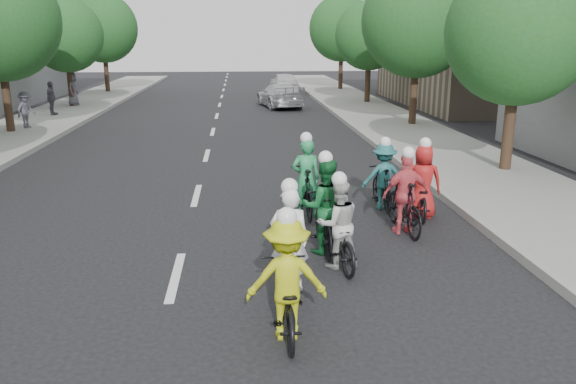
{
  "coord_description": "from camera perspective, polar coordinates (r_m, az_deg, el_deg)",
  "views": [
    {
      "loc": [
        1.1,
        -8.72,
        3.81
      ],
      "look_at": [
        2.0,
        1.49,
        1.0
      ],
      "focal_mm": 35.0,
      "sensor_mm": 36.0,
      "label": 1
    }
  ],
  "objects": [
    {
      "name": "ground",
      "position": [
        9.58,
        -11.33,
        -8.42
      ],
      "size": [
        120.0,
        120.0,
        0.0
      ],
      "primitive_type": "plane",
      "color": "black",
      "rests_on": "ground"
    },
    {
      "name": "curb_left",
      "position": [
        20.38,
        -25.53,
        3.31
      ],
      "size": [
        0.18,
        80.0,
        0.18
      ],
      "primitive_type": "cube",
      "color": "#999993",
      "rests_on": "ground"
    },
    {
      "name": "sidewalk_right",
      "position": [
        20.3,
        14.96,
        4.21
      ],
      "size": [
        4.0,
        80.0,
        0.15
      ],
      "primitive_type": "cube",
      "color": "gray",
      "rests_on": "ground"
    },
    {
      "name": "curb_right",
      "position": [
        19.72,
        9.61,
        4.25
      ],
      "size": [
        0.18,
        80.0,
        0.18
      ],
      "primitive_type": "cube",
      "color": "#999993",
      "rests_on": "ground"
    },
    {
      "name": "bldg_se",
      "position": [
        35.96,
        20.12,
        14.75
      ],
      "size": [
        10.0,
        14.0,
        8.0
      ],
      "primitive_type": "cube",
      "color": "gray",
      "rests_on": "ground"
    },
    {
      "name": "tree_l_4",
      "position": [
        34.02,
        -21.65,
        14.56
      ],
      "size": [
        4.0,
        4.0,
        5.97
      ],
      "color": "black",
      "rests_on": "ground"
    },
    {
      "name": "tree_l_5",
      "position": [
        42.75,
        -18.31,
        15.55
      ],
      "size": [
        4.8,
        4.8,
        6.93
      ],
      "color": "black",
      "rests_on": "ground"
    },
    {
      "name": "tree_r_0",
      "position": [
        17.15,
        22.41,
        14.75
      ],
      "size": [
        4.0,
        4.0,
        5.97
      ],
      "color": "black",
      "rests_on": "ground"
    },
    {
      "name": "tree_r_1",
      "position": [
        25.52,
        13.06,
        16.55
      ],
      "size": [
        4.8,
        4.8,
        6.93
      ],
      "color": "black",
      "rests_on": "ground"
    },
    {
      "name": "tree_r_2",
      "position": [
        34.2,
        8.26,
        15.44
      ],
      "size": [
        4.0,
        4.0,
        5.97
      ],
      "color": "black",
      "rests_on": "ground"
    },
    {
      "name": "tree_r_3",
      "position": [
        43.02,
        5.48,
        16.21
      ],
      "size": [
        4.8,
        4.8,
        6.93
      ],
      "color": "black",
      "rests_on": "ground"
    },
    {
      "name": "cyclist_0",
      "position": [
        8.79,
        0.11,
        -6.25
      ],
      "size": [
        0.71,
        1.6,
        1.8
      ],
      "rotation": [
        0.0,
        0.0,
        3.03
      ],
      "color": "black",
      "rests_on": "ground"
    },
    {
      "name": "cyclist_1",
      "position": [
        10.26,
        3.68,
        -2.24
      ],
      "size": [
        0.85,
        1.83,
        1.9
      ],
      "rotation": [
        0.0,
        0.0,
        3.14
      ],
      "color": "black",
      "rests_on": "ground"
    },
    {
      "name": "cyclist_2",
      "position": [
        7.43,
        -0.16,
        -9.83
      ],
      "size": [
        1.06,
        1.75,
        1.78
      ],
      "rotation": [
        0.0,
        0.0,
        3.14
      ],
      "color": "black",
      "rests_on": "ground"
    },
    {
      "name": "cyclist_3",
      "position": [
        11.51,
        11.78,
        -0.89
      ],
      "size": [
        0.99,
        1.85,
        1.78
      ],
      "rotation": [
        0.0,
        0.0,
        3.24
      ],
      "color": "black",
      "rests_on": "ground"
    },
    {
      "name": "cyclist_4",
      "position": [
        12.62,
        13.41,
        0.25
      ],
      "size": [
        0.9,
        1.77,
        1.78
      ],
      "rotation": [
        0.0,
        0.0,
        2.95
      ],
      "color": "black",
      "rests_on": "ground"
    },
    {
      "name": "cyclist_5",
      "position": [
        12.36,
        1.79,
        0.56
      ],
      "size": [
        0.65,
        1.86,
        1.88
      ],
      "rotation": [
        0.0,
        0.0,
        3.18
      ],
      "color": "black",
      "rests_on": "ground"
    },
    {
      "name": "cyclist_6",
      "position": [
        9.69,
        5.03,
        -4.09
      ],
      "size": [
        0.88,
        1.92,
        1.68
      ],
      "rotation": [
        0.0,
        0.0,
        3.27
      ],
      "color": "black",
      "rests_on": "ground"
    },
    {
      "name": "cyclist_7",
      "position": [
        13.07,
        9.63,
        1.12
      ],
      "size": [
        1.0,
        1.64,
        1.68
      ],
      "rotation": [
        0.0,
        0.0,
        3.16
      ],
      "color": "black",
      "rests_on": "ground"
    },
    {
      "name": "follow_car_lead",
      "position": [
        32.44,
        -0.86,
        9.79
      ],
      "size": [
        2.7,
        4.92,
        1.35
      ],
      "primitive_type": "imported",
      "rotation": [
        0.0,
        0.0,
        3.32
      ],
      "color": "#B7B7BC",
      "rests_on": "ground"
    },
    {
      "name": "follow_car_trail",
      "position": [
        40.78,
        -0.4,
        11.03
      ],
      "size": [
        1.94,
        4.45,
        1.49
      ],
      "primitive_type": "imported",
      "rotation": [
        0.0,
        0.0,
        3.18
      ],
      "color": "silver",
      "rests_on": "ground"
    },
    {
      "name": "spectator_0",
      "position": [
        26.29,
        -25.09,
        7.58
      ],
      "size": [
        0.89,
        1.12,
        1.52
      ],
      "primitive_type": "imported",
      "rotation": [
        0.0,
        0.0,
        1.19
      ],
      "color": "#514F5D",
      "rests_on": "sidewalk_left"
    },
    {
      "name": "spectator_1",
      "position": [
        30.31,
        -22.91,
        8.77
      ],
      "size": [
        0.42,
        0.97,
        1.64
      ],
      "primitive_type": "imported",
      "rotation": [
        0.0,
        0.0,
        1.55
      ],
      "color": "#555361",
      "rests_on": "sidewalk_left"
    },
    {
      "name": "spectator_2",
      "position": [
        34.22,
        -21.04,
        9.75
      ],
      "size": [
        0.65,
        0.94,
        1.85
      ],
      "primitive_type": "imported",
      "rotation": [
        0.0,
        0.0,
        1.5
      ],
      "color": "#53515F",
      "rests_on": "sidewalk_left"
    }
  ]
}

